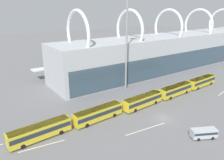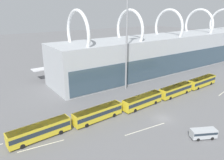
{
  "view_description": "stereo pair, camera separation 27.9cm",
  "coord_description": "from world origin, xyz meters",
  "px_view_note": "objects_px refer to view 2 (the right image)",
  "views": [
    {
      "loc": [
        -38.5,
        -32.69,
        26.36
      ],
      "look_at": [
        0.22,
        22.66,
        4.0
      ],
      "focal_mm": 35.0,
      "sensor_mm": 36.0,
      "label": 1
    },
    {
      "loc": [
        -38.27,
        -32.85,
        26.36
      ],
      "look_at": [
        0.22,
        22.66,
        4.0
      ],
      "focal_mm": 35.0,
      "sensor_mm": 36.0,
      "label": 2
    }
  ],
  "objects_px": {
    "shuttle_bus_3": "(176,90)",
    "floodlight_mast": "(127,27)",
    "airliner_at_gate_far": "(71,62)",
    "service_van_foreground": "(203,133)",
    "shuttle_bus_2": "(143,100)",
    "shuttle_bus_1": "(98,113)",
    "shuttle_bus_4": "(202,81)",
    "shuttle_bus_0": "(40,131)",
    "airliner_parked_remote": "(160,47)"
  },
  "relations": [
    {
      "from": "service_van_foreground",
      "to": "floodlight_mast",
      "type": "bearing_deg",
      "value": 108.43
    },
    {
      "from": "shuttle_bus_1",
      "to": "shuttle_bus_3",
      "type": "xyz_separation_m",
      "value": [
        28.46,
        -0.25,
        0.0
      ]
    },
    {
      "from": "shuttle_bus_0",
      "to": "floodlight_mast",
      "type": "height_order",
      "value": "floodlight_mast"
    },
    {
      "from": "shuttle_bus_3",
      "to": "shuttle_bus_0",
      "type": "bearing_deg",
      "value": 176.83
    },
    {
      "from": "shuttle_bus_0",
      "to": "floodlight_mast",
      "type": "bearing_deg",
      "value": 17.76
    },
    {
      "from": "shuttle_bus_2",
      "to": "floodlight_mast",
      "type": "height_order",
      "value": "floodlight_mast"
    },
    {
      "from": "shuttle_bus_3",
      "to": "service_van_foreground",
      "type": "distance_m",
      "value": 23.94
    },
    {
      "from": "airliner_at_gate_far",
      "to": "airliner_parked_remote",
      "type": "xyz_separation_m",
      "value": [
        55.08,
        2.73,
        0.79
      ]
    },
    {
      "from": "airliner_parked_remote",
      "to": "shuttle_bus_2",
      "type": "bearing_deg",
      "value": 104.13
    },
    {
      "from": "shuttle_bus_1",
      "to": "shuttle_bus_4",
      "type": "bearing_deg",
      "value": -3.49
    },
    {
      "from": "floodlight_mast",
      "to": "airliner_at_gate_far",
      "type": "bearing_deg",
      "value": 105.03
    },
    {
      "from": "airliner_at_gate_far",
      "to": "floodlight_mast",
      "type": "relative_size",
      "value": 1.07
    },
    {
      "from": "shuttle_bus_1",
      "to": "floodlight_mast",
      "type": "distance_m",
      "value": 30.04
    },
    {
      "from": "airliner_at_gate_far",
      "to": "floodlight_mast",
      "type": "xyz_separation_m",
      "value": [
        7.36,
        -27.4,
        15.97
      ]
    },
    {
      "from": "shuttle_bus_2",
      "to": "shuttle_bus_3",
      "type": "height_order",
      "value": "same"
    },
    {
      "from": "shuttle_bus_0",
      "to": "shuttle_bus_4",
      "type": "distance_m",
      "value": 56.92
    },
    {
      "from": "airliner_parked_remote",
      "to": "shuttle_bus_4",
      "type": "distance_m",
      "value": 49.86
    },
    {
      "from": "shuttle_bus_4",
      "to": "shuttle_bus_0",
      "type": "bearing_deg",
      "value": 177.33
    },
    {
      "from": "floodlight_mast",
      "to": "service_van_foreground",
      "type": "bearing_deg",
      "value": -98.56
    },
    {
      "from": "shuttle_bus_2",
      "to": "service_van_foreground",
      "type": "xyz_separation_m",
      "value": [
        -0.03,
        -18.98,
        -0.65
      ]
    },
    {
      "from": "airliner_parked_remote",
      "to": "shuttle_bus_3",
      "type": "bearing_deg",
      "value": 112.96
    },
    {
      "from": "floodlight_mast",
      "to": "shuttle_bus_4",
      "type": "bearing_deg",
      "value": -29.48
    },
    {
      "from": "shuttle_bus_2",
      "to": "service_van_foreground",
      "type": "bearing_deg",
      "value": -93.93
    },
    {
      "from": "shuttle_bus_0",
      "to": "service_van_foreground",
      "type": "height_order",
      "value": "shuttle_bus_0"
    },
    {
      "from": "shuttle_bus_0",
      "to": "airliner_parked_remote",
      "type": "bearing_deg",
      "value": 24.22
    },
    {
      "from": "shuttle_bus_3",
      "to": "shuttle_bus_4",
      "type": "xyz_separation_m",
      "value": [
        14.23,
        0.29,
        0.0
      ]
    },
    {
      "from": "shuttle_bus_0",
      "to": "shuttle_bus_2",
      "type": "distance_m",
      "value": 28.47
    },
    {
      "from": "airliner_at_gate_far",
      "to": "shuttle_bus_3",
      "type": "height_order",
      "value": "airliner_at_gate_far"
    },
    {
      "from": "shuttle_bus_1",
      "to": "shuttle_bus_2",
      "type": "xyz_separation_m",
      "value": [
        14.23,
        -0.49,
        0.0
      ]
    },
    {
      "from": "shuttle_bus_1",
      "to": "service_van_foreground",
      "type": "bearing_deg",
      "value": -57.44
    },
    {
      "from": "airliner_parked_remote",
      "to": "shuttle_bus_0",
      "type": "distance_m",
      "value": 92.06
    },
    {
      "from": "shuttle_bus_3",
      "to": "floodlight_mast",
      "type": "xyz_separation_m",
      "value": [
        -9.32,
        13.61,
        18.92
      ]
    },
    {
      "from": "airliner_parked_remote",
      "to": "shuttle_bus_0",
      "type": "relative_size",
      "value": 2.87
    },
    {
      "from": "shuttle_bus_2",
      "to": "floodlight_mast",
      "type": "relative_size",
      "value": 0.41
    },
    {
      "from": "shuttle_bus_0",
      "to": "shuttle_bus_1",
      "type": "height_order",
      "value": "same"
    },
    {
      "from": "shuttle_bus_2",
      "to": "shuttle_bus_3",
      "type": "distance_m",
      "value": 14.23
    },
    {
      "from": "shuttle_bus_4",
      "to": "floodlight_mast",
      "type": "distance_m",
      "value": 33.01
    },
    {
      "from": "shuttle_bus_1",
      "to": "airliner_parked_remote",
      "type": "bearing_deg",
      "value": 29.5
    },
    {
      "from": "airliner_at_gate_far",
      "to": "floodlight_mast",
      "type": "distance_m",
      "value": 32.56
    },
    {
      "from": "airliner_at_gate_far",
      "to": "service_van_foreground",
      "type": "bearing_deg",
      "value": -179.17
    },
    {
      "from": "airliner_parked_remote",
      "to": "shuttle_bus_1",
      "type": "bearing_deg",
      "value": 97.29
    },
    {
      "from": "airliner_parked_remote",
      "to": "shuttle_bus_3",
      "type": "height_order",
      "value": "airliner_parked_remote"
    },
    {
      "from": "shuttle_bus_2",
      "to": "service_van_foreground",
      "type": "distance_m",
      "value": 18.99
    },
    {
      "from": "airliner_at_gate_far",
      "to": "airliner_parked_remote",
      "type": "height_order",
      "value": "airliner_parked_remote"
    },
    {
      "from": "shuttle_bus_2",
      "to": "shuttle_bus_4",
      "type": "xyz_separation_m",
      "value": [
        28.46,
        0.54,
        0.0
      ]
    },
    {
      "from": "airliner_parked_remote",
      "to": "shuttle_bus_3",
      "type": "distance_m",
      "value": 58.33
    },
    {
      "from": "shuttle_bus_3",
      "to": "shuttle_bus_4",
      "type": "bearing_deg",
      "value": -1.55
    },
    {
      "from": "shuttle_bus_4",
      "to": "service_van_foreground",
      "type": "height_order",
      "value": "shuttle_bus_4"
    },
    {
      "from": "service_van_foreground",
      "to": "floodlight_mast",
      "type": "distance_m",
      "value": 38.54
    },
    {
      "from": "shuttle_bus_0",
      "to": "shuttle_bus_3",
      "type": "distance_m",
      "value": 42.69
    }
  ]
}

